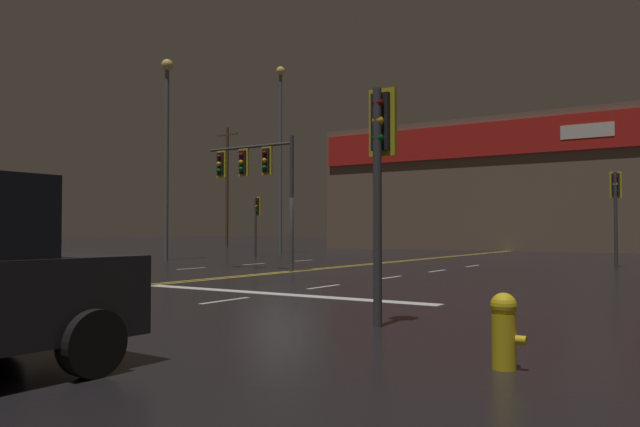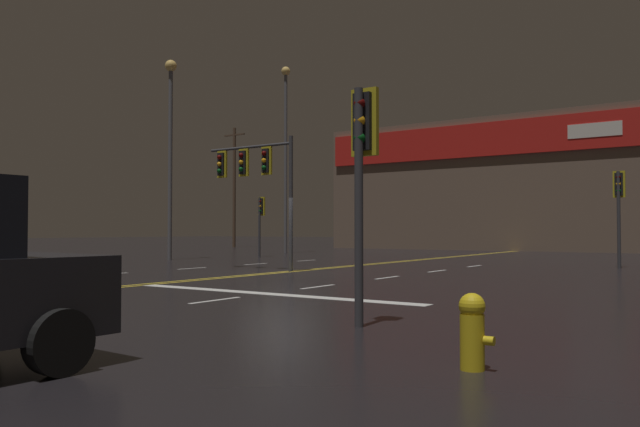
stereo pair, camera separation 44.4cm
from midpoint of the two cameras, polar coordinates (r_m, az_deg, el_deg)
The scene contains 11 objects.
ground_plane at distance 20.61m, azimuth -3.15°, elevation -5.41°, with size 200.00×200.00×0.00m, color black.
road_markings at distance 19.50m, azimuth -3.25°, elevation -5.62°, with size 11.93×60.00×0.01m.
traffic_signal_median at distance 22.30m, azimuth -5.56°, elevation 4.05°, with size 3.76×0.36×4.62m.
traffic_signal_corner_northwest at distance 33.05m, azimuth -5.06°, elevation 0.06°, with size 0.42×0.36×3.17m.
traffic_signal_corner_northeast at distance 25.66m, azimuth 26.11°, elevation 1.41°, with size 0.42×0.36×3.60m.
traffic_signal_corner_southeast at distance 9.12m, azimuth 5.30°, elevation 5.75°, with size 0.42×0.36×3.46m.
streetlight_near_right at distance 39.25m, azimuth -2.83°, elevation 6.99°, with size 0.56×0.56×11.67m.
streetlight_median_approach at distance 30.87m, azimuth -13.11°, elevation 7.27°, with size 0.56×0.56×9.59m.
fire_hydrant at distance 6.48m, azimuth 15.71°, elevation -10.16°, with size 0.35×0.26×0.76m.
building_backdrop at distance 48.92m, azimuth 19.29°, elevation 2.38°, with size 29.08×10.23×9.35m.
utility_pole_row at distance 41.69m, azimuth 16.33°, elevation 3.71°, with size 47.97×0.26×10.09m.
Camera 2 is at (12.63, -16.25, 1.37)m, focal length 35.00 mm.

